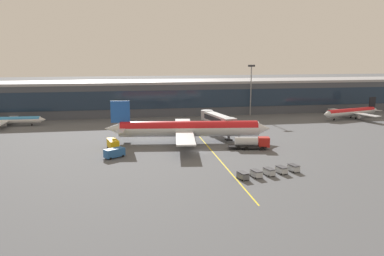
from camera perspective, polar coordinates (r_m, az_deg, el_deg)
name	(u,v)px	position (r m, az deg, el deg)	size (l,w,h in m)	color
ground_plane	(200,151)	(101.81, 1.12, -3.42)	(700.00, 700.00, 0.00)	#515459
apron_lead_in_line	(210,149)	(104.36, 2.67, -3.08)	(0.30, 80.00, 0.01)	yellow
terminal_building	(167,97)	(165.94, -3.69, 4.54)	(217.21, 20.81, 13.85)	#424751
main_airliner	(188,129)	(111.40, -0.54, -0.10)	(47.52, 37.86, 12.04)	silver
jet_bridge	(216,119)	(122.32, 3.58, 1.33)	(7.12, 20.12, 6.62)	#B2B7BC
fuel_tanker	(252,143)	(104.91, 8.69, -2.14)	(11.08, 4.59, 3.25)	#232326
crew_van	(115,152)	(97.29, -11.19, -3.51)	(5.32, 4.53, 2.30)	#285B9E
lavatory_truck	(113,144)	(106.09, -11.44, -2.27)	(3.50, 6.16, 2.50)	yellow
baggage_cart_0	(243,176)	(80.21, 7.43, -6.89)	(2.19, 2.96, 1.48)	#595B60
baggage_cart_1	(256,174)	(81.89, 9.34, -6.57)	(2.19, 2.96, 1.48)	#B2B7BC
baggage_cart_2	(269,172)	(83.67, 11.17, -6.25)	(2.19, 2.96, 1.48)	#B2B7BC
baggage_cart_3	(281,170)	(85.53, 12.92, -5.95)	(2.19, 2.96, 1.48)	#B2B7BC
baggage_cart_4	(294,168)	(87.47, 14.59, -5.65)	(2.19, 2.96, 1.48)	#B2B7BC
commuter_jet_far	(351,112)	(164.01, 22.22, 2.19)	(28.53, 22.91, 8.00)	silver
commuter_jet_near	(7,120)	(150.66, -25.31, 1.06)	(25.91, 20.57, 6.59)	white
apron_light_mast_0	(251,86)	(160.84, 8.60, 6.13)	(2.80, 0.50, 20.57)	gray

